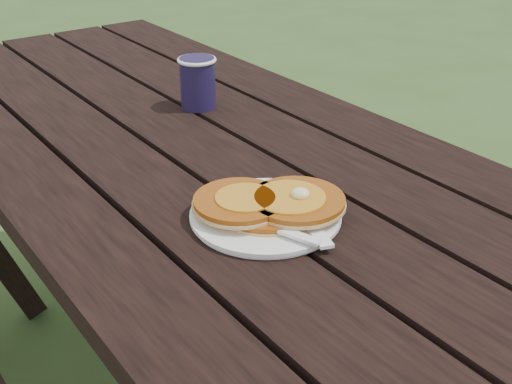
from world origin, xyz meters
TOP-DOWN VIEW (x-y plane):
  - picnic_table at (0.00, 0.00)m, footprint 1.36×1.80m
  - plate at (-0.07, -0.34)m, footprint 0.29×0.29m
  - pancake_stack at (-0.06, -0.34)m, footprint 0.21×0.19m
  - knife at (-0.03, -0.38)m, footprint 0.08×0.18m
  - fork at (-0.09, -0.41)m, footprint 0.08×0.16m
  - coffee_cup at (0.10, 0.11)m, footprint 0.08×0.08m

SIDE VIEW (x-z plane):
  - picnic_table at x=0.00m, z-range -0.01..0.74m
  - plate at x=-0.07m, z-range 0.75..0.76m
  - knife at x=-0.03m, z-range 0.76..0.76m
  - fork at x=-0.09m, z-range 0.77..0.77m
  - pancake_stack at x=-0.06m, z-range 0.76..0.79m
  - coffee_cup at x=0.10m, z-range 0.76..0.86m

